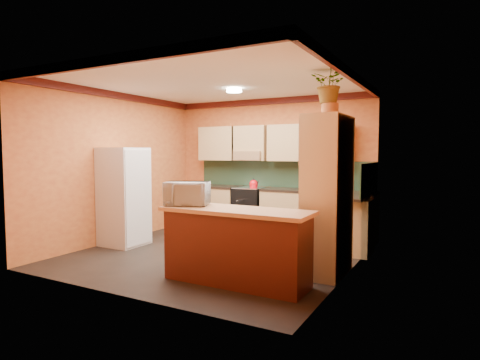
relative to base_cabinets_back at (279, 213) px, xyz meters
name	(u,v)px	position (x,y,z in m)	size (l,w,h in m)	color
room_shell	(226,123)	(-0.30, -1.52, 1.65)	(4.24, 4.24, 2.72)	black
base_cabinets_back	(279,213)	(0.00, 0.00, 0.00)	(3.65, 0.60, 0.88)	tan
countertop_back	(279,189)	(0.00, 0.00, 0.46)	(3.65, 0.62, 0.04)	black
stove	(250,210)	(-0.62, 0.00, 0.02)	(0.58, 0.58, 0.91)	black
kettle	(254,183)	(-0.52, -0.05, 0.56)	(0.17, 0.17, 0.18)	red
sink	(318,189)	(0.78, 0.00, 0.50)	(0.48, 0.40, 0.03)	silver
base_cabinets_right	(346,226)	(1.48, -0.74, 0.00)	(0.60, 0.80, 0.88)	tan
countertop_right	(346,197)	(1.48, -0.74, 0.46)	(0.62, 0.80, 0.04)	black
fridge	(124,197)	(-2.07, -2.02, 0.41)	(0.68, 0.66, 1.70)	silver
pantry	(328,196)	(1.53, -1.98, 0.61)	(0.48, 0.90, 2.10)	tan
fern_pot	(330,110)	(1.53, -1.93, 1.74)	(0.22, 0.22, 0.16)	#9C5025
fern	(330,84)	(1.53, -1.93, 2.07)	(0.46, 0.40, 0.51)	tan
breakfast_bar	(236,248)	(0.65, -2.90, 0.00)	(1.80, 0.55, 0.88)	#4F1612
bar_top	(236,211)	(0.65, -2.90, 0.47)	(1.90, 0.65, 0.05)	tan
microwave	(187,193)	(-0.08, -2.90, 0.64)	(0.55, 0.37, 0.31)	silver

